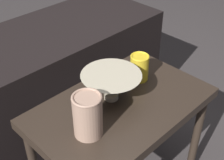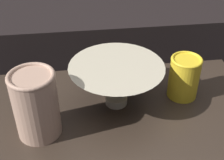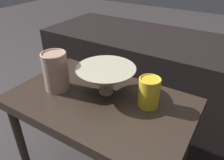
{
  "view_description": "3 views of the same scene",
  "coord_description": "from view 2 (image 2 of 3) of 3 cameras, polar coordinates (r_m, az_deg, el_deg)",
  "views": [
    {
      "loc": [
        -0.67,
        -0.62,
        1.29
      ],
      "look_at": [
        0.03,
        0.08,
        0.58
      ],
      "focal_mm": 50.0,
      "sensor_mm": 36.0,
      "label": 1
    },
    {
      "loc": [
        -0.09,
        -0.55,
        1.04
      ],
      "look_at": [
        -0.01,
        0.07,
        0.59
      ],
      "focal_mm": 50.0,
      "sensor_mm": 36.0,
      "label": 2
    },
    {
      "loc": [
        0.4,
        -0.55,
        1.01
      ],
      "look_at": [
        0.01,
        0.07,
        0.58
      ],
      "focal_mm": 35.0,
      "sensor_mm": 36.0,
      "label": 3
    }
  ],
  "objects": [
    {
      "name": "vase_textured_left",
      "position": [
        0.69,
        -13.78,
        -4.24
      ],
      "size": [
        0.1,
        0.1,
        0.16
      ],
      "color": "tan",
      "rests_on": "table"
    },
    {
      "name": "bowl",
      "position": [
        0.76,
        0.82,
        -0.39
      ],
      "size": [
        0.23,
        0.23,
        0.11
      ],
      "color": "#B2A88E",
      "rests_on": "table"
    },
    {
      "name": "vase_colorful_right",
      "position": [
        0.81,
        13.05,
        0.6
      ],
      "size": [
        0.08,
        0.08,
        0.11
      ],
      "color": "gold",
      "rests_on": "table"
    },
    {
      "name": "table",
      "position": [
        0.81,
        1.59,
        -10.01
      ],
      "size": [
        0.7,
        0.43,
        0.53
      ],
      "color": "#2D231C",
      "rests_on": "ground_plane"
    },
    {
      "name": "couch_backdrop",
      "position": [
        1.34,
        -2.1,
        2.36
      ],
      "size": [
        1.32,
        0.5,
        0.6
      ],
      "color": "black",
      "rests_on": "ground_plane"
    }
  ]
}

